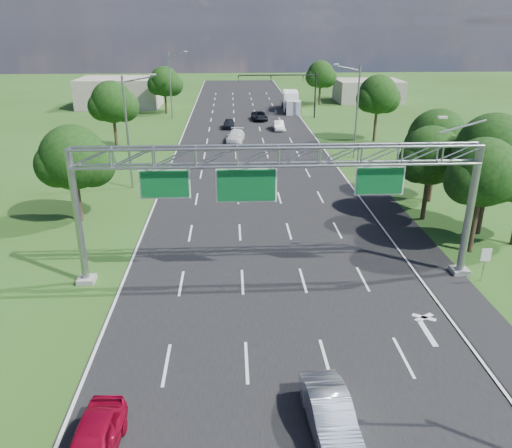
{
  "coord_description": "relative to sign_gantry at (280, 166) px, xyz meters",
  "views": [
    {
      "loc": [
        -2.3,
        -14.49,
        14.3
      ],
      "look_at": [
        -0.97,
        12.1,
        3.46
      ],
      "focal_mm": 35.0,
      "sensor_mm": 36.0,
      "label": 1
    }
  ],
  "objects": [
    {
      "name": "ground",
      "position": [
        -0.33,
        18.0,
        -6.89
      ],
      "size": [
        220.0,
        220.0,
        0.0
      ],
      "primitive_type": "plane",
      "color": "#294615",
      "rests_on": "ground"
    },
    {
      "name": "tree_verge_lc",
      "position": [
        -13.25,
        58.04,
        -1.92
      ],
      "size": [
        5.76,
        4.8,
        7.62
      ],
      "color": "#2D2116",
      "rests_on": "ground"
    },
    {
      "name": "car_queue_b",
      "position": [
        1.83,
        51.45,
        -6.24
      ],
      "size": [
        2.52,
        4.86,
        1.31
      ],
      "primitive_type": "imported",
      "rotation": [
        0.0,
        0.0,
        0.07
      ],
      "color": "black",
      "rests_on": "ground"
    },
    {
      "name": "car_queue_a",
      "position": [
        -2.06,
        36.58,
        -6.17
      ],
      "size": [
        2.61,
        5.17,
        1.44
      ],
      "primitive_type": "imported",
      "rotation": [
        0.0,
        0.0,
        -0.12
      ],
      "color": "white",
      "rests_on": "ground"
    },
    {
      "name": "red_coupe",
      "position": [
        -7.64,
        -13.04,
        -6.18
      ],
      "size": [
        1.86,
        4.24,
        1.42
      ],
      "primitive_type": "imported",
      "rotation": [
        0.0,
        0.0,
        -0.04
      ],
      "color": "maroon",
      "rests_on": "ground"
    },
    {
      "name": "car_queue_c",
      "position": [
        -2.97,
        45.36,
        -6.24
      ],
      "size": [
        1.71,
        3.87,
        1.3
      ],
      "primitive_type": "imported",
      "rotation": [
        0.0,
        0.0,
        -0.05
      ],
      "color": "black",
      "rests_on": "ground"
    },
    {
      "name": "road",
      "position": [
        -0.33,
        18.0,
        -6.89
      ],
      "size": [
        18.0,
        180.0,
        0.02
      ],
      "primitive_type": "cube",
      "color": "black",
      "rests_on": "ground"
    },
    {
      "name": "sign_gantry",
      "position": [
        0.0,
        0.0,
        0.0
      ],
      "size": [
        23.5,
        1.0,
        9.56
      ],
      "color": "gray",
      "rests_on": "ground"
    },
    {
      "name": "regulatory_sign",
      "position": [
        12.07,
        -1.02,
        -5.38
      ],
      "size": [
        0.6,
        0.08,
        2.1
      ],
      "color": "gray",
      "rests_on": "ground"
    },
    {
      "name": "streetlight_l_near",
      "position": [
        -11.63,
        18.0,
        -1.31
      ],
      "size": [
        2.97,
        0.22,
        10.16
      ],
      "color": "gray",
      "rests_on": "ground"
    },
    {
      "name": "silver_sedan",
      "position": [
        0.86,
        -12.12,
        -6.17
      ],
      "size": [
        1.86,
        4.5,
        1.45
      ],
      "primitive_type": "imported",
      "rotation": [
        0.0,
        0.0,
        0.07
      ],
      "color": "#B4BAC1",
      "rests_on": "ground"
    },
    {
      "name": "traffic_signal",
      "position": [
        7.15,
        53.0,
        -1.72
      ],
      "size": [
        12.21,
        0.24,
        7.0
      ],
      "color": "black",
      "rests_on": "ground"
    },
    {
      "name": "tree_verge_rd",
      "position": [
        15.75,
        36.04,
        -1.26
      ],
      "size": [
        5.76,
        4.8,
        8.28
      ],
      "color": "#2D2116",
      "rests_on": "ground"
    },
    {
      "name": "tree_verge_re",
      "position": [
        13.75,
        66.04,
        -1.7
      ],
      "size": [
        5.76,
        4.8,
        7.84
      ],
      "color": "#2D2116",
      "rests_on": "ground"
    },
    {
      "name": "streetlight_r_mid",
      "position": [
        10.97,
        28.0,
        -1.31
      ],
      "size": [
        2.97,
        0.22,
        10.16
      ],
      "color": "gray",
      "rests_on": "ground"
    },
    {
      "name": "tree_cluster_right",
      "position": [
        14.47,
        7.19,
        -1.58
      ],
      "size": [
        9.91,
        14.6,
        8.68
      ],
      "color": "#2D2116",
      "rests_on": "ground"
    },
    {
      "name": "car_queue_d",
      "position": [
        4.09,
        43.79,
        -6.25
      ],
      "size": [
        1.39,
        3.92,
        1.29
      ],
      "primitive_type": "imported",
      "rotation": [
        0.0,
        0.0,
        0.01
      ],
      "color": "silver",
      "rests_on": "ground"
    },
    {
      "name": "road_flare",
      "position": [
        9.87,
        2.0,
        -6.89
      ],
      "size": [
        3.0,
        30.0,
        0.02
      ],
      "primitive_type": "cube",
      "color": "black",
      "rests_on": "ground"
    },
    {
      "name": "building_right",
      "position": [
        23.67,
        70.0,
        -4.89
      ],
      "size": [
        12.0,
        9.0,
        4.0
      ],
      "primitive_type": "cube",
      "color": "gray",
      "rests_on": "ground"
    },
    {
      "name": "box_truck",
      "position": [
        7.67,
        59.52,
        -5.36
      ],
      "size": [
        2.9,
        8.59,
        3.19
      ],
      "rotation": [
        0.0,
        0.0,
        -0.08
      ],
      "color": "white",
      "rests_on": "ground"
    },
    {
      "name": "building_left",
      "position": [
        -22.33,
        66.0,
        -4.39
      ],
      "size": [
        14.0,
        10.0,
        5.0
      ],
      "primitive_type": "cube",
      "color": "gray",
      "rests_on": "ground"
    },
    {
      "name": "streetlight_l_far",
      "position": [
        -11.63,
        53.0,
        -1.31
      ],
      "size": [
        2.97,
        0.22,
        10.16
      ],
      "color": "gray",
      "rests_on": "ground"
    },
    {
      "name": "tree_verge_lb",
      "position": [
        -16.25,
        33.04,
        -1.48
      ],
      "size": [
        5.76,
        4.8,
        8.06
      ],
      "color": "#2D2116",
      "rests_on": "ground"
    },
    {
      "name": "tree_verge_la",
      "position": [
        -14.25,
        10.04,
        -2.13
      ],
      "size": [
        5.76,
        4.8,
        7.4
      ],
      "color": "#2D2116",
      "rests_on": "ground"
    }
  ]
}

